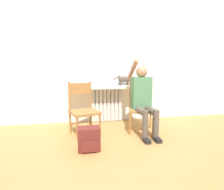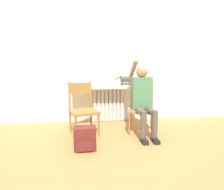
# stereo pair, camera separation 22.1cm
# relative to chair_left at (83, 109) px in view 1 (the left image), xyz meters

# --- Properties ---
(ground_plane) EXTENTS (12.00, 12.00, 0.00)m
(ground_plane) POSITION_rel_chair_left_xyz_m (0.52, -0.42, -0.45)
(ground_plane) COLOR #B27F47
(wall_with_window) EXTENTS (7.00, 0.06, 2.70)m
(wall_with_window) POSITION_rel_chair_left_xyz_m (0.52, 0.81, 0.90)
(wall_with_window) COLOR white
(wall_with_window) RESTS_ON ground_plane
(radiator) EXTENTS (0.67, 0.08, 0.73)m
(radiator) POSITION_rel_chair_left_xyz_m (0.52, 0.74, -0.09)
(radiator) COLOR silver
(radiator) RESTS_ON ground_plane
(windowsill) EXTENTS (1.56, 0.33, 0.05)m
(windowsill) POSITION_rel_chair_left_xyz_m (0.52, 0.62, 0.30)
(windowsill) COLOR white
(windowsill) RESTS_ON radiator
(window_glass) EXTENTS (1.49, 0.01, 1.19)m
(window_glass) POSITION_rel_chair_left_xyz_m (0.52, 0.78, 0.93)
(window_glass) COLOR white
(window_glass) RESTS_ON windowsill
(chair_left) EXTENTS (0.56, 0.56, 0.92)m
(chair_left) POSITION_rel_chair_left_xyz_m (0.00, 0.00, 0.00)
(chair_left) COLOR #9E6B38
(chair_left) RESTS_ON ground_plane
(chair_right) EXTENTS (0.55, 0.55, 0.92)m
(chair_right) POSITION_rel_chair_left_xyz_m (1.04, 0.00, 0.00)
(chair_right) COLOR #9E6B38
(chair_right) RESTS_ON ground_plane
(person) EXTENTS (0.36, 1.01, 1.32)m
(person) POSITION_rel_chair_left_xyz_m (1.03, -0.13, 0.20)
(person) COLOR brown
(person) RESTS_ON ground_plane
(cat) EXTENTS (0.42, 0.11, 0.22)m
(cat) POSITION_rel_chair_left_xyz_m (0.91, 0.65, 0.46)
(cat) COLOR #4C4238
(cat) RESTS_ON windowsill
(backpack) EXTENTS (0.31, 0.25, 0.33)m
(backpack) POSITION_rel_chair_left_xyz_m (0.04, -0.66, -0.29)
(backpack) COLOR maroon
(backpack) RESTS_ON ground_plane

